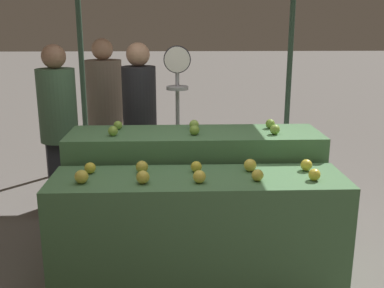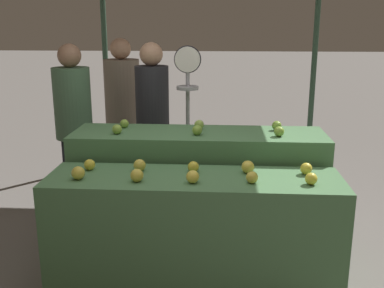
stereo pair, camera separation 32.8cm
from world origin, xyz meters
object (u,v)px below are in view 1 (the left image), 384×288
object	(u,v)px
person_vendor_at_scale	(140,117)
person_customer_right	(59,121)
produce_scale	(178,100)
person_customer_left	(105,107)

from	to	relation	value
person_vendor_at_scale	person_customer_right	world-z (taller)	person_vendor_at_scale
produce_scale	person_vendor_at_scale	size ratio (longest dim) A/B	0.99
produce_scale	person_customer_left	world-z (taller)	person_customer_left
person_customer_left	produce_scale	bearing A→B (deg)	156.83
person_vendor_at_scale	produce_scale	bearing A→B (deg)	166.98
person_customer_left	person_customer_right	xyz separation A→B (m)	(-0.34, -0.66, -0.01)
person_vendor_at_scale	person_customer_right	size ratio (longest dim) A/B	1.01
person_customer_right	person_vendor_at_scale	bearing A→B (deg)	167.36
person_customer_right	produce_scale	bearing A→B (deg)	151.07
person_vendor_at_scale	person_customer_right	bearing A→B (deg)	31.44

